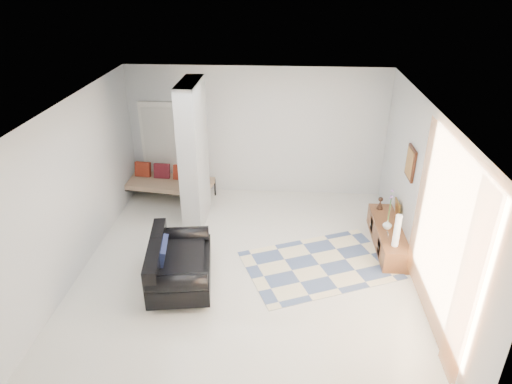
{
  "coord_description": "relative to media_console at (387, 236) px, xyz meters",
  "views": [
    {
      "loc": [
        0.6,
        -6.29,
        4.64
      ],
      "look_at": [
        0.14,
        0.6,
        1.17
      ],
      "focal_mm": 32.0,
      "sensor_mm": 36.0,
      "label": 1
    }
  ],
  "objects": [
    {
      "name": "floor",
      "position": [
        -2.52,
        -0.9,
        -0.2
      ],
      "size": [
        6.0,
        6.0,
        0.0
      ],
      "primitive_type": "plane",
      "color": "silver",
      "rests_on": "ground"
    },
    {
      "name": "ceiling",
      "position": [
        -2.52,
        -0.9,
        2.6
      ],
      "size": [
        6.0,
        6.0,
        0.0
      ],
      "primitive_type": "plane",
      "rotation": [
        3.14,
        0.0,
        0.0
      ],
      "color": "white",
      "rests_on": "wall_back"
    },
    {
      "name": "wall_back",
      "position": [
        -2.52,
        2.1,
        1.2
      ],
      "size": [
        6.0,
        0.0,
        6.0
      ],
      "primitive_type": "plane",
      "rotation": [
        1.57,
        0.0,
        0.0
      ],
      "color": "silver",
      "rests_on": "ground"
    },
    {
      "name": "wall_front",
      "position": [
        -2.52,
        -3.9,
        1.2
      ],
      "size": [
        6.0,
        0.0,
        6.0
      ],
      "primitive_type": "plane",
      "rotation": [
        -1.57,
        0.0,
        0.0
      ],
      "color": "silver",
      "rests_on": "ground"
    },
    {
      "name": "wall_left",
      "position": [
        -5.27,
        -0.9,
        1.2
      ],
      "size": [
        0.0,
        6.0,
        6.0
      ],
      "primitive_type": "plane",
      "rotation": [
        1.57,
        0.0,
        1.57
      ],
      "color": "silver",
      "rests_on": "ground"
    },
    {
      "name": "wall_right",
      "position": [
        0.23,
        -0.9,
        1.2
      ],
      "size": [
        0.0,
        6.0,
        6.0
      ],
      "primitive_type": "plane",
      "rotation": [
        1.57,
        0.0,
        -1.57
      ],
      "color": "silver",
      "rests_on": "ground"
    },
    {
      "name": "partition_column",
      "position": [
        -3.62,
        0.7,
        1.2
      ],
      "size": [
        0.35,
        1.2,
        2.8
      ],
      "primitive_type": "cube",
      "color": "#A5A9AC",
      "rests_on": "floor"
    },
    {
      "name": "hallway_door",
      "position": [
        -4.62,
        2.06,
        0.82
      ],
      "size": [
        0.85,
        0.06,
        2.04
      ],
      "primitive_type": "cube",
      "color": "white",
      "rests_on": "floor"
    },
    {
      "name": "curtain",
      "position": [
        0.15,
        -2.05,
        1.25
      ],
      "size": [
        0.0,
        2.55,
        2.55
      ],
      "primitive_type": "plane",
      "rotation": [
        1.57,
        0.0,
        1.57
      ],
      "color": "#F68C40",
      "rests_on": "wall_right"
    },
    {
      "name": "wall_art",
      "position": [
        0.2,
        -0.0,
        1.45
      ],
      "size": [
        0.04,
        0.45,
        0.55
      ],
      "primitive_type": "cube",
      "color": "#37190F",
      "rests_on": "wall_right"
    },
    {
      "name": "media_console",
      "position": [
        0.0,
        0.0,
        0.0
      ],
      "size": [
        0.45,
        1.76,
        0.8
      ],
      "color": "brown",
      "rests_on": "floor"
    },
    {
      "name": "loveseat",
      "position": [
        -3.58,
        -1.31,
        0.15
      ],
      "size": [
        1.16,
        1.72,
        0.76
      ],
      "rotation": [
        0.0,
        0.0,
        0.15
      ],
      "color": "silver",
      "rests_on": "floor"
    },
    {
      "name": "daybed",
      "position": [
        -4.44,
        1.57,
        0.21
      ],
      "size": [
        2.02,
        1.07,
        0.77
      ],
      "rotation": [
        0.0,
        0.0,
        -0.14
      ],
      "color": "black",
      "rests_on": "floor"
    },
    {
      "name": "area_rug",
      "position": [
        -1.26,
        -0.7,
        -0.2
      ],
      "size": [
        2.88,
        2.44,
        0.01
      ],
      "primitive_type": "cube",
      "rotation": [
        0.0,
        0.0,
        0.39
      ],
      "color": "beige",
      "rests_on": "floor"
    },
    {
      "name": "cylinder_lamp",
      "position": [
        -0.02,
        -0.61,
        0.48
      ],
      "size": [
        0.11,
        0.11,
        0.58
      ],
      "primitive_type": "cylinder",
      "color": "silver",
      "rests_on": "media_console"
    },
    {
      "name": "bronze_figurine",
      "position": [
        -0.05,
        0.66,
        0.32
      ],
      "size": [
        0.14,
        0.14,
        0.25
      ],
      "primitive_type": null,
      "rotation": [
        0.0,
        0.0,
        0.14
      ],
      "color": "#301E15",
      "rests_on": "media_console"
    },
    {
      "name": "vase",
      "position": [
        -0.05,
        -0.07,
        0.28
      ],
      "size": [
        0.17,
        0.17,
        0.17
      ],
      "primitive_type": "imported",
      "rotation": [
        0.0,
        0.0,
        0.04
      ],
      "color": "white",
      "rests_on": "media_console"
    }
  ]
}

